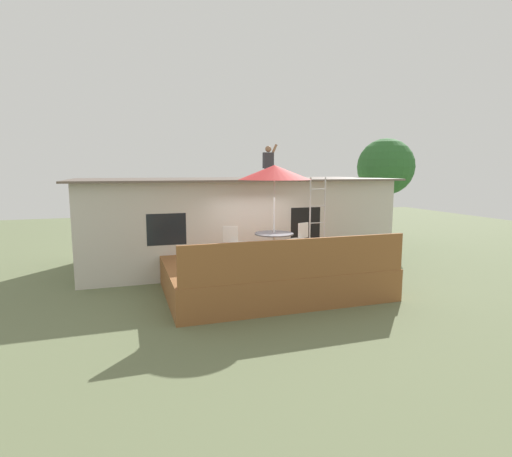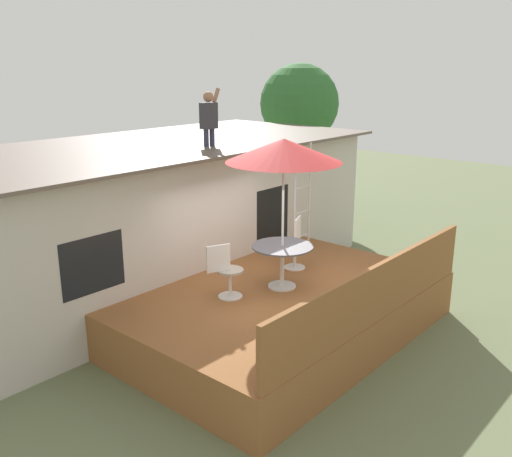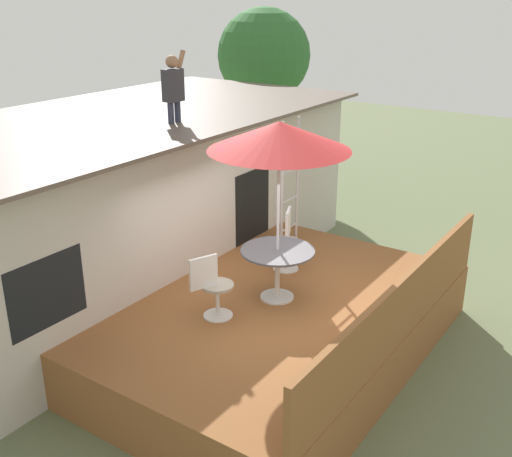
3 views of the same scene
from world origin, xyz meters
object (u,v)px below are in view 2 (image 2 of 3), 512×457
Objects in this scene: patio_table at (282,254)px; person_figure at (209,115)px; patio_chair_right at (296,243)px; backyard_tree at (299,105)px; patio_umbrella at (284,151)px; patio_chair_left at (226,271)px; step_ladder at (302,200)px.

person_figure reaches higher than patio_table.
patio_chair_right is 7.60m from backyard_tree.
person_figure is 1.21× the size of patio_chair_right.
patio_umbrella is at bearing 0.00° from patio_chair_right.
backyard_tree reaches higher than patio_umbrella.
patio_chair_right reaches higher than patio_table.
person_figure is (0.71, 2.42, 2.15)m from patio_table.
patio_umbrella is at bearing -0.00° from patio_chair_left.
patio_table is at bearing -144.91° from backyard_tree.
patio_chair_left is at bearing -129.64° from person_figure.
person_figure is 6.57m from backyard_tree.
patio_chair_left is 9.18m from backyard_tree.
patio_chair_left is (-1.67, -2.02, -2.28)m from person_figure.
patio_table is 1.76m from patio_umbrella.
step_ladder is 2.39× the size of patio_chair_right.
patio_chair_left is (-2.66, -0.45, -0.64)m from step_ladder.
step_ladder is at bearing 26.57° from patio_table.
patio_table is at bearing 0.00° from patio_chair_left.
patio_chair_left is (-0.96, 0.40, -0.13)m from patio_table.
patio_chair_left is 1.00× the size of patio_chair_right.
patio_table is 1.96m from step_ladder.
patio_table is at bearing -106.36° from person_figure.
patio_umbrella is 2.55m from person_figure.
patio_chair_left is (-0.96, 0.40, -1.89)m from patio_umbrella.
patio_chair_right is (-0.73, -0.41, -0.64)m from step_ladder.
patio_chair_right is (1.92, 0.04, 0.00)m from patio_chair_left.
patio_chair_left is at bearing -150.57° from backyard_tree.
person_figure is 3.03m from patio_chair_right.
person_figure reaches higher than patio_umbrella.
patio_chair_left is 0.20× the size of backyard_tree.
backyard_tree is at bearing 35.09° from patio_umbrella.
person_figure reaches higher than patio_chair_right.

